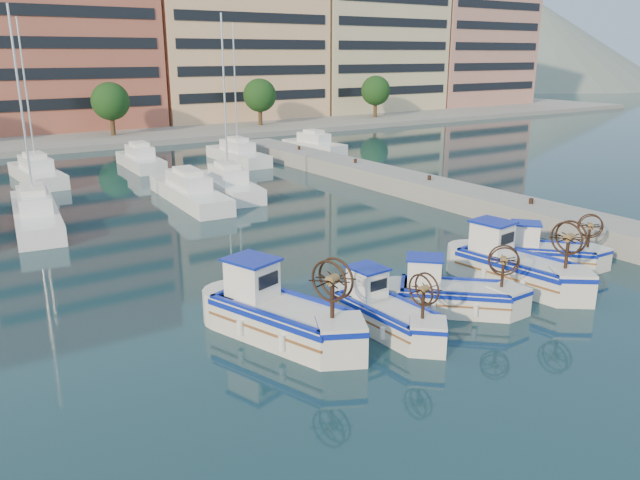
{
  "coord_description": "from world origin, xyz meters",
  "views": [
    {
      "loc": [
        -14.99,
        -15.19,
        9.07
      ],
      "look_at": [
        -0.98,
        5.82,
        1.5
      ],
      "focal_mm": 35.0,
      "sensor_mm": 36.0,
      "label": 1
    }
  ],
  "objects_px": {
    "fishing_boat_d": "(515,265)",
    "fishing_boat_e": "(546,251)",
    "fishing_boat_a": "(279,313)",
    "fishing_boat_c": "(450,293)",
    "fishing_boat_b": "(385,311)"
  },
  "relations": [
    {
      "from": "fishing_boat_e",
      "to": "fishing_boat_d",
      "type": "bearing_deg",
      "value": 151.47
    },
    {
      "from": "fishing_boat_b",
      "to": "fishing_boat_d",
      "type": "distance_m",
      "value": 7.17
    },
    {
      "from": "fishing_boat_a",
      "to": "fishing_boat_b",
      "type": "bearing_deg",
      "value": -42.26
    },
    {
      "from": "fishing_boat_a",
      "to": "fishing_boat_c",
      "type": "height_order",
      "value": "fishing_boat_a"
    },
    {
      "from": "fishing_boat_b",
      "to": "fishing_boat_e",
      "type": "xyz_separation_m",
      "value": [
        10.16,
        1.22,
        -0.02
      ]
    },
    {
      "from": "fishing_boat_d",
      "to": "fishing_boat_e",
      "type": "xyz_separation_m",
      "value": [
        3.01,
        0.76,
        -0.18
      ]
    },
    {
      "from": "fishing_boat_a",
      "to": "fishing_boat_c",
      "type": "xyz_separation_m",
      "value": [
        6.31,
        -1.54,
        -0.17
      ]
    },
    {
      "from": "fishing_boat_b",
      "to": "fishing_boat_d",
      "type": "xyz_separation_m",
      "value": [
        7.15,
        0.46,
        0.16
      ]
    },
    {
      "from": "fishing_boat_a",
      "to": "fishing_boat_b",
      "type": "distance_m",
      "value": 3.62
    },
    {
      "from": "fishing_boat_b",
      "to": "fishing_boat_c",
      "type": "relative_size",
      "value": 1.02
    },
    {
      "from": "fishing_boat_c",
      "to": "fishing_boat_e",
      "type": "relative_size",
      "value": 1.05
    },
    {
      "from": "fishing_boat_d",
      "to": "fishing_boat_e",
      "type": "relative_size",
      "value": 1.32
    },
    {
      "from": "fishing_boat_c",
      "to": "fishing_boat_d",
      "type": "distance_m",
      "value": 4.18
    },
    {
      "from": "fishing_boat_a",
      "to": "fishing_boat_d",
      "type": "height_order",
      "value": "fishing_boat_a"
    },
    {
      "from": "fishing_boat_e",
      "to": "fishing_boat_a",
      "type": "bearing_deg",
      "value": 136.23
    }
  ]
}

